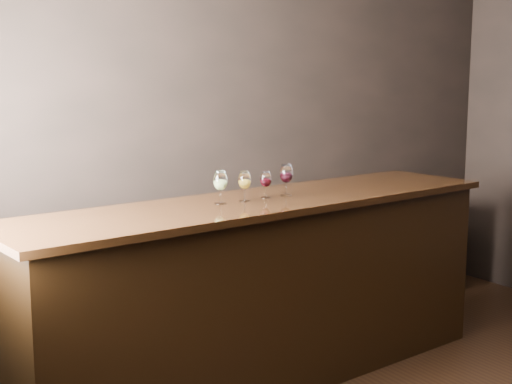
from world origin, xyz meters
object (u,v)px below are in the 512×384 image
back_bar_shelf (336,261)px  glass_white (220,181)px  glass_red_b (286,174)px  bar_counter (264,294)px  glass_red_a (266,180)px  glass_amber (245,181)px

back_bar_shelf → glass_white: bearing=-152.6°
glass_white → back_bar_shelf: bearing=27.4°
glass_white → glass_red_b: (0.51, 0.03, 0.00)m
bar_counter → glass_white: size_ratio=16.34×
back_bar_shelf → glass_red_a: 1.72m
back_bar_shelf → glass_amber: size_ratio=12.96×
bar_counter → glass_red_a: glass_red_a is taller
back_bar_shelf → glass_red_b: glass_red_b is taller
back_bar_shelf → glass_red_a: glass_red_a is taller
back_bar_shelf → glass_white: glass_white is taller
glass_white → glass_red_a: (0.35, 0.03, -0.02)m
bar_counter → glass_white: 0.82m
back_bar_shelf → glass_amber: bearing=-149.7°
glass_white → glass_red_b: 0.51m
back_bar_shelf → glass_red_b: 1.61m
bar_counter → glass_amber: (-0.14, 0.00, 0.74)m
glass_amber → glass_white: bearing=178.7°
glass_red_a → glass_amber: bearing=-170.2°
back_bar_shelf → glass_white: (-1.59, -0.82, 0.90)m
bar_counter → back_bar_shelf: bearing=27.5°
glass_white → glass_amber: size_ratio=1.09×
glass_white → glass_red_b: size_ratio=0.99×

